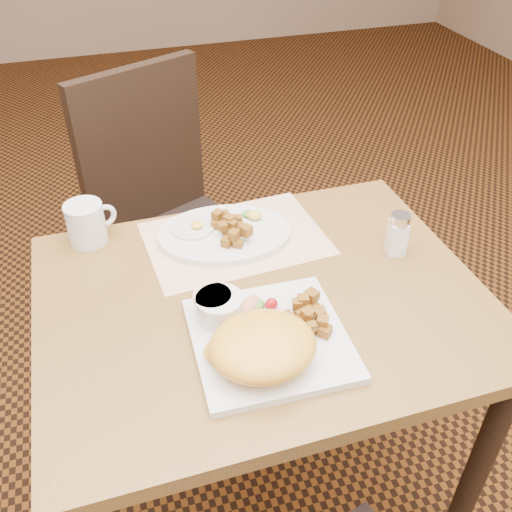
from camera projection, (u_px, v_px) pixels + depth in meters
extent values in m
plane|color=black|center=(261.00, 493.00, 1.62)|extent=(8.00, 8.00, 0.00)
cube|color=brown|center=(263.00, 302.00, 1.17)|extent=(0.90, 0.70, 0.03)
cylinder|color=black|center=(474.00, 478.00, 1.27)|extent=(0.05, 0.05, 0.71)
cylinder|color=black|center=(86.00, 363.00, 1.53)|extent=(0.05, 0.05, 0.71)
cylinder|color=black|center=(357.00, 304.00, 1.72)|extent=(0.05, 0.05, 0.71)
cube|color=black|center=(187.00, 248.00, 1.79)|extent=(0.56, 0.56, 0.05)
cylinder|color=black|center=(202.00, 258.00, 2.13)|extent=(0.04, 0.04, 0.42)
cylinder|color=black|center=(267.00, 307.00, 1.92)|extent=(0.04, 0.04, 0.42)
cylinder|color=black|center=(118.00, 301.00, 1.94)|extent=(0.04, 0.04, 0.42)
cylinder|color=black|center=(179.00, 361.00, 1.73)|extent=(0.04, 0.04, 0.42)
cube|color=black|center=(141.00, 148.00, 1.74)|extent=(0.40, 0.21, 0.50)
cube|color=white|center=(235.00, 239.00, 1.31)|extent=(0.42, 0.31, 0.00)
cube|color=silver|center=(270.00, 339.00, 1.05)|extent=(0.29, 0.29, 0.02)
ellipsoid|color=yellow|center=(263.00, 346.00, 0.98)|extent=(0.19, 0.17, 0.07)
ellipsoid|color=yellow|center=(280.00, 359.00, 0.98)|extent=(0.08, 0.07, 0.03)
ellipsoid|color=yellow|center=(225.00, 350.00, 1.00)|extent=(0.08, 0.07, 0.03)
cylinder|color=silver|center=(219.00, 307.00, 1.07)|extent=(0.09, 0.09, 0.05)
cylinder|color=beige|center=(212.00, 296.00, 1.07)|extent=(0.07, 0.07, 0.01)
ellipsoid|color=#387223|center=(256.00, 305.00, 1.10)|extent=(0.05, 0.04, 0.01)
ellipsoid|color=red|center=(271.00, 304.00, 1.10)|extent=(0.03, 0.03, 0.03)
ellipsoid|color=#F28C72|center=(249.00, 305.00, 1.10)|extent=(0.06, 0.06, 0.02)
cylinder|color=white|center=(192.00, 228.00, 1.31)|extent=(0.10, 0.10, 0.01)
ellipsoid|color=yellow|center=(197.00, 225.00, 1.31)|extent=(0.03, 0.03, 0.01)
ellipsoid|color=#387223|center=(250.00, 214.00, 1.35)|extent=(0.05, 0.05, 0.01)
ellipsoid|color=yellow|center=(255.00, 215.00, 1.34)|extent=(0.04, 0.04, 0.02)
cube|color=white|center=(397.00, 238.00, 1.25)|extent=(0.05, 0.05, 0.08)
cylinder|color=silver|center=(400.00, 219.00, 1.22)|extent=(0.05, 0.05, 0.02)
cylinder|color=silver|center=(86.00, 223.00, 1.28)|extent=(0.09, 0.09, 0.10)
torus|color=silver|center=(105.00, 216.00, 1.30)|extent=(0.06, 0.03, 0.06)
cube|color=#905A17|center=(305.00, 318.00, 1.07)|extent=(0.02, 0.02, 0.02)
cube|color=#905A17|center=(323.00, 322.00, 1.04)|extent=(0.03, 0.03, 0.02)
cube|color=#905A17|center=(309.00, 315.00, 1.06)|extent=(0.02, 0.02, 0.02)
cube|color=#905A17|center=(302.00, 315.00, 1.08)|extent=(0.02, 0.02, 0.01)
cube|color=#905A17|center=(290.00, 320.00, 1.04)|extent=(0.02, 0.02, 0.02)
cube|color=#905A17|center=(303.00, 316.00, 1.07)|extent=(0.03, 0.03, 0.02)
cube|color=#905A17|center=(301.00, 306.00, 1.10)|extent=(0.02, 0.02, 0.02)
cube|color=#905A17|center=(284.00, 329.00, 1.05)|extent=(0.02, 0.02, 0.02)
cube|color=#905A17|center=(297.00, 304.00, 1.08)|extent=(0.02, 0.02, 0.02)
cube|color=#905A17|center=(312.00, 295.00, 1.10)|extent=(0.03, 0.03, 0.02)
cube|color=#905A17|center=(300.00, 321.00, 1.07)|extent=(0.02, 0.02, 0.01)
cube|color=#905A17|center=(312.00, 328.00, 1.05)|extent=(0.03, 0.03, 0.02)
cube|color=#905A17|center=(314.00, 307.00, 1.10)|extent=(0.02, 0.02, 0.01)
cube|color=#905A17|center=(303.00, 300.00, 1.09)|extent=(0.03, 0.02, 0.02)
cube|color=#905A17|center=(312.00, 327.00, 1.05)|extent=(0.02, 0.02, 0.02)
cube|color=#905A17|center=(305.00, 310.00, 1.09)|extent=(0.03, 0.03, 0.02)
cube|color=#905A17|center=(308.00, 314.00, 1.06)|extent=(0.03, 0.03, 0.02)
cube|color=#905A17|center=(320.00, 314.00, 1.08)|extent=(0.02, 0.02, 0.02)
cube|color=#905A17|center=(306.00, 315.00, 1.08)|extent=(0.02, 0.02, 0.02)
cube|color=#905A17|center=(297.00, 323.00, 1.06)|extent=(0.02, 0.02, 0.02)
cube|color=#905A17|center=(304.00, 304.00, 1.10)|extent=(0.02, 0.02, 0.02)
cube|color=#905A17|center=(312.00, 326.00, 1.03)|extent=(0.02, 0.02, 0.01)
cube|color=#905A17|center=(287.00, 317.00, 1.07)|extent=(0.02, 0.02, 0.02)
cube|color=#905A17|center=(299.00, 309.00, 1.09)|extent=(0.02, 0.02, 0.02)
cube|color=#905A17|center=(300.00, 322.00, 1.06)|extent=(0.02, 0.02, 0.02)
cube|color=#905A17|center=(314.00, 311.00, 1.09)|extent=(0.02, 0.02, 0.02)
cube|color=#905A17|center=(307.00, 313.00, 1.08)|extent=(0.02, 0.02, 0.02)
cube|color=#905A17|center=(325.00, 331.00, 1.04)|extent=(0.03, 0.03, 0.02)
cube|color=#905A17|center=(238.00, 227.00, 1.30)|extent=(0.03, 0.03, 0.02)
cube|color=#905A17|center=(225.00, 214.00, 1.32)|extent=(0.02, 0.02, 0.02)
cube|color=#905A17|center=(237.00, 220.00, 1.32)|extent=(0.02, 0.02, 0.02)
cube|color=#905A17|center=(233.00, 232.00, 1.29)|extent=(0.03, 0.03, 0.02)
cube|color=#905A17|center=(238.00, 244.00, 1.25)|extent=(0.03, 0.03, 0.02)
cube|color=#905A17|center=(232.00, 231.00, 1.29)|extent=(0.02, 0.02, 0.02)
cube|color=#905A17|center=(223.00, 226.00, 1.28)|extent=(0.02, 0.02, 0.02)
cube|color=#905A17|center=(233.00, 234.00, 1.28)|extent=(0.02, 0.02, 0.02)
cube|color=#905A17|center=(246.00, 231.00, 1.26)|extent=(0.03, 0.03, 0.02)
cube|color=#905A17|center=(227.00, 242.00, 1.26)|extent=(0.03, 0.03, 0.02)
cube|color=#905A17|center=(233.00, 224.00, 1.28)|extent=(0.02, 0.03, 0.02)
cube|color=#905A17|center=(218.00, 215.00, 1.31)|extent=(0.03, 0.03, 0.02)
cube|color=#905A17|center=(217.00, 224.00, 1.31)|extent=(0.03, 0.03, 0.02)
cube|color=#905A17|center=(234.00, 235.00, 1.25)|extent=(0.03, 0.03, 0.02)
cube|color=#905A17|center=(230.00, 220.00, 1.30)|extent=(0.03, 0.03, 0.02)
cube|color=#905A17|center=(242.00, 231.00, 1.29)|extent=(0.03, 0.03, 0.02)
cube|color=#905A17|center=(228.00, 230.00, 1.29)|extent=(0.03, 0.03, 0.02)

